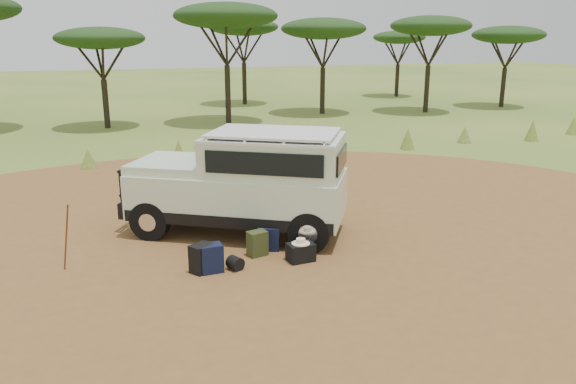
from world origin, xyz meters
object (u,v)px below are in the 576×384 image
object	(u,v)px
hard_case	(301,252)
backpack_olive	(257,244)
backpack_navy	(211,258)
duffel_navy	(269,238)
walking_staff	(66,238)
safari_vehicle	(245,185)
backpack_black	(202,258)

from	to	relation	value
hard_case	backpack_olive	bearing A→B (deg)	138.21
backpack_navy	hard_case	size ratio (longest dim) A/B	1.07
duffel_navy	walking_staff	bearing A→B (deg)	-163.13
safari_vehicle	backpack_olive	bearing A→B (deg)	-64.11
safari_vehicle	walking_staff	size ratio (longest dim) A/B	3.77
safari_vehicle	duffel_navy	world-z (taller)	safari_vehicle
backpack_navy	backpack_olive	xyz separation A→B (m)	(1.07, 0.51, -0.02)
backpack_navy	duffel_navy	bearing A→B (deg)	25.64
backpack_black	backpack_olive	xyz separation A→B (m)	(1.24, 0.44, -0.02)
backpack_black	walking_staff	bearing A→B (deg)	125.26
backpack_black	duffel_navy	world-z (taller)	backpack_black
backpack_black	backpack_olive	bearing A→B (deg)	-13.76
walking_staff	backpack_black	world-z (taller)	walking_staff
hard_case	backpack_navy	bearing A→B (deg)	173.96
walking_staff	hard_case	size ratio (longest dim) A/B	2.60
safari_vehicle	backpack_black	bearing A→B (deg)	-95.06
walking_staff	backpack_black	size ratio (longest dim) A/B	2.43
backpack_black	backpack_olive	size ratio (longest dim) A/B	1.07
backpack_navy	walking_staff	bearing A→B (deg)	155.94
backpack_navy	duffel_navy	distance (m)	1.58
backpack_black	backpack_navy	size ratio (longest dim) A/B	1.00
backpack_navy	backpack_olive	size ratio (longest dim) A/B	1.06
safari_vehicle	backpack_black	distance (m)	2.47
backpack_navy	hard_case	xyz separation A→B (m)	(1.80, -0.06, -0.09)
hard_case	duffel_navy	bearing A→B (deg)	112.71
backpack_navy	duffel_navy	world-z (taller)	backpack_navy
safari_vehicle	duffel_navy	xyz separation A→B (m)	(0.18, -1.16, -0.89)
hard_case	backpack_black	bearing A→B (deg)	172.27
safari_vehicle	duffel_navy	distance (m)	1.48
backpack_navy	backpack_olive	world-z (taller)	backpack_navy
safari_vehicle	backpack_olive	xyz separation A→B (m)	(-0.15, -1.41, -0.89)
backpack_black	backpack_navy	distance (m)	0.18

